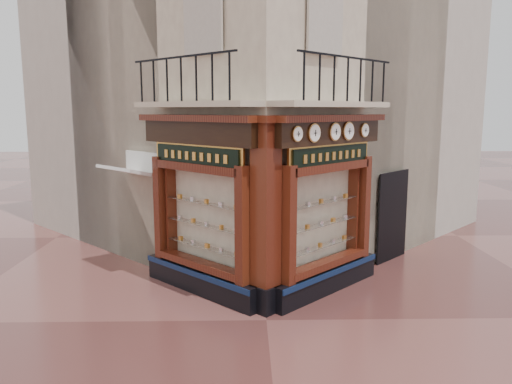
{
  "coord_description": "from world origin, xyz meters",
  "views": [
    {
      "loc": [
        -0.39,
        -9.24,
        4.09
      ],
      "look_at": [
        -0.16,
        2.0,
        2.23
      ],
      "focal_mm": 35.0,
      "sensor_mm": 36.0,
      "label": 1
    }
  ],
  "objects_px": {
    "clock_d": "(348,131)",
    "signboard_right": "(331,156)",
    "signboard_left": "(196,156)",
    "clock_a": "(297,134)",
    "clock_e": "(365,130)",
    "clock_b": "(314,133)",
    "awning": "(133,271)",
    "clock_c": "(335,132)",
    "corner_pilaster": "(266,218)"
  },
  "relations": [
    {
      "from": "clock_d",
      "to": "awning",
      "type": "distance_m",
      "value": 6.44
    },
    {
      "from": "corner_pilaster",
      "to": "clock_e",
      "type": "height_order",
      "value": "corner_pilaster"
    },
    {
      "from": "clock_e",
      "to": "awning",
      "type": "relative_size",
      "value": 0.21
    },
    {
      "from": "corner_pilaster",
      "to": "clock_c",
      "type": "height_order",
      "value": "corner_pilaster"
    },
    {
      "from": "clock_b",
      "to": "clock_d",
      "type": "distance_m",
      "value": 1.24
    },
    {
      "from": "clock_d",
      "to": "awning",
      "type": "height_order",
      "value": "clock_d"
    },
    {
      "from": "clock_d",
      "to": "signboard_right",
      "type": "xyz_separation_m",
      "value": [
        -0.41,
        -0.25,
        -0.52
      ]
    },
    {
      "from": "clock_e",
      "to": "clock_b",
      "type": "bearing_deg",
      "value": -180.0
    },
    {
      "from": "clock_e",
      "to": "signboard_right",
      "type": "height_order",
      "value": "clock_e"
    },
    {
      "from": "clock_a",
      "to": "signboard_left",
      "type": "relative_size",
      "value": 0.15
    },
    {
      "from": "clock_c",
      "to": "clock_d",
      "type": "distance_m",
      "value": 0.51
    },
    {
      "from": "corner_pilaster",
      "to": "signboard_left",
      "type": "distance_m",
      "value": 2.12
    },
    {
      "from": "clock_e",
      "to": "awning",
      "type": "bearing_deg",
      "value": 126.38
    },
    {
      "from": "clock_b",
      "to": "awning",
      "type": "bearing_deg",
      "value": 107.85
    },
    {
      "from": "corner_pilaster",
      "to": "clock_d",
      "type": "bearing_deg",
      "value": -10.91
    },
    {
      "from": "awning",
      "to": "clock_e",
      "type": "bearing_deg",
      "value": -143.62
    },
    {
      "from": "clock_c",
      "to": "signboard_right",
      "type": "bearing_deg",
      "value": 67.68
    },
    {
      "from": "clock_c",
      "to": "clock_e",
      "type": "height_order",
      "value": "clock_c"
    },
    {
      "from": "awning",
      "to": "clock_c",
      "type": "bearing_deg",
      "value": -154.33
    },
    {
      "from": "clock_c",
      "to": "signboard_left",
      "type": "distance_m",
      "value": 3.02
    },
    {
      "from": "clock_b",
      "to": "clock_e",
      "type": "bearing_deg",
      "value": 0.0
    },
    {
      "from": "clock_d",
      "to": "signboard_left",
      "type": "distance_m",
      "value": 3.38
    },
    {
      "from": "awning",
      "to": "signboard_right",
      "type": "bearing_deg",
      "value": -153.32
    },
    {
      "from": "clock_e",
      "to": "signboard_right",
      "type": "relative_size",
      "value": 0.16
    },
    {
      "from": "awning",
      "to": "corner_pilaster",
      "type": "bearing_deg",
      "value": -173.15
    },
    {
      "from": "clock_c",
      "to": "signboard_left",
      "type": "xyz_separation_m",
      "value": [
        -2.97,
        0.11,
        -0.52
      ]
    },
    {
      "from": "clock_b",
      "to": "clock_c",
      "type": "height_order",
      "value": "same"
    },
    {
      "from": "signboard_left",
      "to": "clock_d",
      "type": "bearing_deg",
      "value": -130.68
    },
    {
      "from": "clock_e",
      "to": "signboard_left",
      "type": "distance_m",
      "value": 3.9
    },
    {
      "from": "corner_pilaster",
      "to": "awning",
      "type": "height_order",
      "value": "corner_pilaster"
    },
    {
      "from": "clock_c",
      "to": "signboard_left",
      "type": "height_order",
      "value": "clock_c"
    },
    {
      "from": "clock_d",
      "to": "clock_c",
      "type": "bearing_deg",
      "value": 180.0
    },
    {
      "from": "clock_a",
      "to": "clock_c",
      "type": "distance_m",
      "value": 1.27
    },
    {
      "from": "clock_b",
      "to": "clock_d",
      "type": "xyz_separation_m",
      "value": [
        0.88,
        0.88,
        0.0
      ]
    },
    {
      "from": "clock_b",
      "to": "signboard_right",
      "type": "xyz_separation_m",
      "value": [
        0.47,
        0.62,
        -0.52
      ]
    },
    {
      "from": "clock_e",
      "to": "signboard_right",
      "type": "xyz_separation_m",
      "value": [
        -0.88,
        -0.72,
        -0.52
      ]
    },
    {
      "from": "clock_c",
      "to": "clock_d",
      "type": "relative_size",
      "value": 0.95
    },
    {
      "from": "corner_pilaster",
      "to": "clock_c",
      "type": "relative_size",
      "value": 10.16
    },
    {
      "from": "awning",
      "to": "clock_d",
      "type": "bearing_deg",
      "value": -149.37
    },
    {
      "from": "signboard_right",
      "to": "clock_d",
      "type": "bearing_deg",
      "value": -13.34
    },
    {
      "from": "corner_pilaster",
      "to": "clock_a",
      "type": "bearing_deg",
      "value": -44.38
    },
    {
      "from": "clock_b",
      "to": "clock_e",
      "type": "distance_m",
      "value": 1.9
    },
    {
      "from": "clock_b",
      "to": "signboard_right",
      "type": "bearing_deg",
      "value": 8.15
    },
    {
      "from": "clock_a",
      "to": "clock_d",
      "type": "xyz_separation_m",
      "value": [
        1.26,
        1.26,
        -0.0
      ]
    },
    {
      "from": "corner_pilaster",
      "to": "clock_b",
      "type": "distance_m",
      "value": 1.98
    },
    {
      "from": "clock_c",
      "to": "clock_d",
      "type": "bearing_deg",
      "value": -0.0
    },
    {
      "from": "signboard_right",
      "to": "corner_pilaster",
      "type": "bearing_deg",
      "value": 169.75
    },
    {
      "from": "clock_c",
      "to": "awning",
      "type": "height_order",
      "value": "clock_c"
    },
    {
      "from": "corner_pilaster",
      "to": "awning",
      "type": "bearing_deg",
      "value": 96.85
    },
    {
      "from": "signboard_right",
      "to": "clock_c",
      "type": "bearing_deg",
      "value": -112.32
    }
  ]
}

